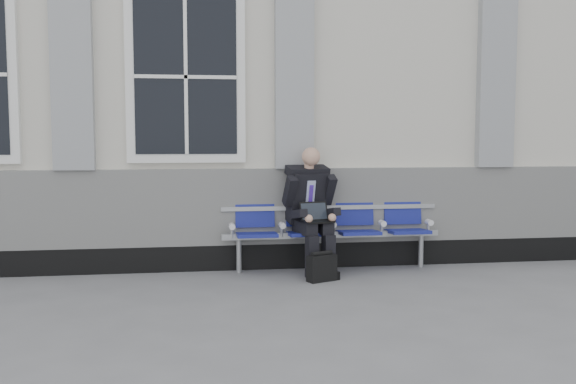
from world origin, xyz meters
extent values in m
plane|color=slate|center=(0.00, 0.00, 0.00)|extent=(70.00, 70.00, 0.00)
cube|color=beige|center=(0.00, 3.50, 2.10)|extent=(14.00, 4.00, 4.20)
cube|color=black|center=(0.00, 1.47, 0.15)|extent=(14.00, 0.10, 0.30)
cube|color=silver|center=(0.00, 1.46, 0.75)|extent=(14.00, 0.08, 0.90)
cube|color=#929597|center=(-0.90, 1.44, 2.40)|extent=(0.45, 0.14, 2.40)
cube|color=#929597|center=(1.60, 1.44, 2.40)|extent=(0.45, 0.14, 2.40)
cube|color=#929597|center=(4.10, 1.44, 2.40)|extent=(0.45, 0.14, 2.40)
cube|color=white|center=(0.35, 1.46, 2.25)|extent=(1.35, 0.10, 1.95)
cube|color=black|center=(0.35, 1.41, 2.25)|extent=(1.15, 0.02, 1.75)
cube|color=#9EA0A3|center=(2.03, 1.30, 0.42)|extent=(2.60, 0.07, 0.07)
cube|color=#9EA0A3|center=(2.03, 1.42, 0.73)|extent=(2.60, 0.05, 0.05)
cylinder|color=#9EA0A3|center=(0.93, 1.30, 0.20)|extent=(0.06, 0.06, 0.39)
cylinder|color=#9EA0A3|center=(3.13, 1.30, 0.20)|extent=(0.06, 0.06, 0.39)
cube|color=navy|center=(1.13, 1.22, 0.45)|extent=(0.46, 0.42, 0.07)
cube|color=navy|center=(1.13, 1.43, 0.71)|extent=(0.46, 0.10, 0.40)
cube|color=navy|center=(1.73, 1.22, 0.45)|extent=(0.46, 0.42, 0.07)
cube|color=navy|center=(1.73, 1.43, 0.71)|extent=(0.46, 0.10, 0.40)
cube|color=navy|center=(2.33, 1.22, 0.45)|extent=(0.46, 0.42, 0.07)
cube|color=navy|center=(2.33, 1.43, 0.71)|extent=(0.46, 0.10, 0.40)
cube|color=navy|center=(2.93, 1.22, 0.45)|extent=(0.46, 0.42, 0.07)
cube|color=navy|center=(2.93, 1.43, 0.71)|extent=(0.46, 0.10, 0.40)
cylinder|color=white|center=(0.85, 1.25, 0.55)|extent=(0.07, 0.12, 0.07)
cylinder|color=white|center=(1.43, 1.25, 0.55)|extent=(0.07, 0.12, 0.07)
cylinder|color=white|center=(2.03, 1.25, 0.55)|extent=(0.07, 0.12, 0.07)
cylinder|color=white|center=(2.63, 1.25, 0.55)|extent=(0.07, 0.12, 0.07)
cylinder|color=white|center=(3.21, 1.25, 0.55)|extent=(0.07, 0.12, 0.07)
cube|color=black|center=(1.73, 0.83, 0.05)|extent=(0.16, 0.28, 0.09)
cube|color=black|center=(1.93, 0.87, 0.05)|extent=(0.16, 0.28, 0.09)
cube|color=black|center=(1.72, 0.88, 0.25)|extent=(0.15, 0.15, 0.47)
cube|color=black|center=(1.91, 0.93, 0.25)|extent=(0.15, 0.15, 0.47)
cube|color=black|center=(1.67, 1.10, 0.54)|extent=(0.23, 0.47, 0.14)
cube|color=black|center=(1.87, 1.14, 0.54)|extent=(0.23, 0.47, 0.14)
cube|color=black|center=(1.73, 1.32, 0.87)|extent=(0.48, 0.42, 0.64)
cube|color=#A7B3DC|center=(1.75, 1.20, 0.89)|extent=(0.12, 0.11, 0.36)
cube|color=#4624AB|center=(1.75, 1.19, 0.87)|extent=(0.06, 0.09, 0.30)
cube|color=black|center=(1.73, 1.29, 1.18)|extent=(0.52, 0.33, 0.14)
cylinder|color=tan|center=(1.74, 1.24, 1.25)|extent=(0.11, 0.11, 0.10)
sphere|color=tan|center=(1.76, 1.18, 1.35)|extent=(0.21, 0.21, 0.21)
cube|color=black|center=(1.51, 1.17, 0.95)|extent=(0.16, 0.30, 0.37)
cube|color=black|center=(1.98, 1.27, 0.95)|extent=(0.16, 0.30, 0.37)
cube|color=black|center=(1.59, 1.00, 0.71)|extent=(0.15, 0.33, 0.14)
cube|color=black|center=(1.98, 1.09, 0.71)|extent=(0.15, 0.33, 0.14)
sphere|color=tan|center=(1.68, 0.88, 0.67)|extent=(0.09, 0.09, 0.09)
sphere|color=tan|center=(1.95, 0.93, 0.67)|extent=(0.09, 0.09, 0.09)
cube|color=black|center=(1.80, 0.98, 0.62)|extent=(0.37, 0.30, 0.02)
cube|color=black|center=(1.77, 1.10, 0.73)|extent=(0.34, 0.16, 0.21)
cube|color=black|center=(1.78, 1.09, 0.73)|extent=(0.31, 0.13, 0.18)
cube|color=black|center=(1.80, 0.73, 0.14)|extent=(0.35, 0.25, 0.29)
cylinder|color=black|center=(1.80, 0.73, 0.31)|extent=(0.25, 0.15, 0.05)
camera|label=1|loc=(0.44, -6.04, 1.59)|focal=40.00mm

